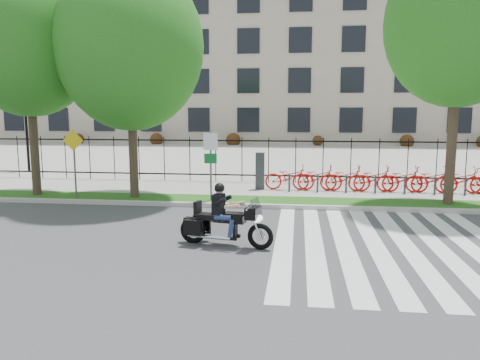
# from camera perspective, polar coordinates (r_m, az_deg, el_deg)

# --- Properties ---
(ground) EXTENTS (120.00, 120.00, 0.00)m
(ground) POSITION_cam_1_polar(r_m,az_deg,el_deg) (12.30, -4.98, -7.18)
(ground) COLOR #3D3D40
(ground) RESTS_ON ground
(curb) EXTENTS (60.00, 0.20, 0.15)m
(curb) POSITION_cam_1_polar(r_m,az_deg,el_deg) (16.20, -1.94, -3.10)
(curb) COLOR #ACA9A2
(curb) RESTS_ON ground
(grass_verge) EXTENTS (60.00, 1.50, 0.15)m
(grass_verge) POSITION_cam_1_polar(r_m,az_deg,el_deg) (17.03, -1.49, -2.54)
(grass_verge) COLOR #1E5214
(grass_verge) RESTS_ON ground
(sidewalk) EXTENTS (60.00, 3.50, 0.15)m
(sidewalk) POSITION_cam_1_polar(r_m,az_deg,el_deg) (19.46, -0.38, -1.17)
(sidewalk) COLOR #9D9B93
(sidewalk) RESTS_ON ground
(plaza) EXTENTS (80.00, 34.00, 0.10)m
(plaza) POSITION_cam_1_polar(r_m,az_deg,el_deg) (36.81, 3.21, 3.26)
(plaza) COLOR #9D9B93
(plaza) RESTS_ON ground
(crosswalk_stripes) EXTENTS (5.70, 8.00, 0.01)m
(crosswalk_stripes) POSITION_cam_1_polar(r_m,az_deg,el_deg) (12.25, 17.88, -7.58)
(crosswalk_stripes) COLOR silver
(crosswalk_stripes) RESTS_ON ground
(iron_fence) EXTENTS (30.00, 0.06, 2.00)m
(iron_fence) POSITION_cam_1_polar(r_m,az_deg,el_deg) (21.04, 0.24, 2.50)
(iron_fence) COLOR black
(iron_fence) RESTS_ON sidewalk
(office_building) EXTENTS (60.00, 21.90, 20.15)m
(office_building) POSITION_cam_1_polar(r_m,az_deg,el_deg) (56.95, 4.73, 15.02)
(office_building) COLOR #B0A48E
(office_building) RESTS_ON ground
(lamp_post_left) EXTENTS (1.06, 0.70, 4.25)m
(lamp_post_left) POSITION_cam_1_polar(r_m,az_deg,el_deg) (27.69, -24.68, 7.40)
(lamp_post_left) COLOR black
(lamp_post_left) RESTS_ON ground
(lamp_post_right) EXTENTS (1.06, 0.70, 4.25)m
(lamp_post_right) POSITION_cam_1_polar(r_m,az_deg,el_deg) (24.74, 24.98, 7.37)
(lamp_post_right) COLOR black
(lamp_post_right) RESTS_ON ground
(street_tree_0) EXTENTS (5.01, 5.01, 8.70)m
(street_tree_0) POSITION_cam_1_polar(r_m,az_deg,el_deg) (19.46, -24.49, 15.49)
(street_tree_0) COLOR #3B2D20
(street_tree_0) RESTS_ON grass_verge
(street_tree_1) EXTENTS (5.28, 5.28, 8.51)m
(street_tree_1) POSITION_cam_1_polar(r_m,az_deg,el_deg) (17.75, -13.29, 15.66)
(street_tree_1) COLOR #3B2D20
(street_tree_1) RESTS_ON grass_verge
(street_tree_2) EXTENTS (4.81, 4.81, 8.79)m
(street_tree_2) POSITION_cam_1_polar(r_m,az_deg,el_deg) (17.55, 25.19, 16.99)
(street_tree_2) COLOR #3B2D20
(street_tree_2) RESTS_ON grass_verge
(bike_share_station) EXTENTS (11.16, 0.88, 1.50)m
(bike_share_station) POSITION_cam_1_polar(r_m,az_deg,el_deg) (19.38, 19.01, 0.12)
(bike_share_station) COLOR #2D2D33
(bike_share_station) RESTS_ON sidewalk
(sign_pole_regulatory) EXTENTS (0.50, 0.09, 2.50)m
(sign_pole_regulatory) POSITION_cam_1_polar(r_m,az_deg,el_deg) (16.52, -3.61, 2.95)
(sign_pole_regulatory) COLOR #59595B
(sign_pole_regulatory) RESTS_ON grass_verge
(sign_pole_warning) EXTENTS (0.78, 0.09, 2.49)m
(sign_pole_warning) POSITION_cam_1_polar(r_m,az_deg,el_deg) (18.17, -19.58, 2.98)
(sign_pole_warning) COLOR #59595B
(sign_pole_warning) RESTS_ON grass_verge
(motorcycle_rider) EXTENTS (2.41, 0.98, 1.88)m
(motorcycle_rider) POSITION_cam_1_polar(r_m,az_deg,el_deg) (11.49, -1.86, -5.02)
(motorcycle_rider) COLOR black
(motorcycle_rider) RESTS_ON ground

